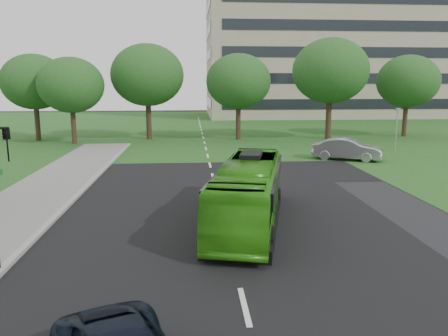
% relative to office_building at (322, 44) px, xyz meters
% --- Properties ---
extents(ground, '(160.00, 160.00, 0.00)m').
position_rel_office_building_xyz_m(ground, '(-21.96, -61.96, -12.50)').
color(ground, black).
rests_on(ground, ground).
extents(street_surfaces, '(120.00, 120.00, 0.15)m').
position_rel_office_building_xyz_m(street_surfaces, '(-22.34, -39.21, -12.47)').
color(street_surfaces, black).
rests_on(street_surfaces, ground).
extents(office_building, '(40.10, 20.10, 25.00)m').
position_rel_office_building_xyz_m(office_building, '(0.00, 0.00, 0.00)').
color(office_building, gray).
rests_on(office_building, ground).
extents(tree_park_a, '(6.13, 6.13, 8.15)m').
position_rel_office_building_xyz_m(tree_park_a, '(-34.42, -35.63, -6.97)').
color(tree_park_a, black).
rests_on(tree_park_a, ground).
extents(tree_park_b, '(7.37, 7.37, 9.66)m').
position_rel_office_building_xyz_m(tree_park_b, '(-27.58, -32.62, -5.99)').
color(tree_park_b, black).
rests_on(tree_park_b, ground).
extents(tree_park_c, '(6.53, 6.53, 8.68)m').
position_rel_office_building_xyz_m(tree_park_c, '(-18.40, -33.60, -6.61)').
color(tree_park_c, black).
rests_on(tree_park_c, ground).
extents(tree_park_d, '(7.74, 7.74, 10.24)m').
position_rel_office_building_xyz_m(tree_park_d, '(-9.01, -33.84, -5.57)').
color(tree_park_d, black).
rests_on(tree_park_d, ground).
extents(tree_park_e, '(6.53, 6.53, 8.71)m').
position_rel_office_building_xyz_m(tree_park_e, '(-0.01, -32.30, -6.58)').
color(tree_park_e, black).
rests_on(tree_park_e, ground).
extents(tree_park_f, '(6.43, 6.43, 8.58)m').
position_rel_office_building_xyz_m(tree_park_f, '(-38.69, -32.89, -6.67)').
color(tree_park_f, black).
rests_on(tree_park_f, ground).
extents(bus, '(4.34, 9.63, 2.61)m').
position_rel_office_building_xyz_m(bus, '(-20.96, -61.12, -11.19)').
color(bus, '#359A16').
rests_on(bus, ground).
extents(sedan, '(5.32, 3.70, 1.66)m').
position_rel_office_building_xyz_m(sedan, '(-11.56, -46.54, -11.67)').
color(sedan, '#9E9FA3').
rests_on(sedan, ground).
extents(camera_pole, '(0.32, 0.28, 3.66)m').
position_rel_office_building_xyz_m(camera_pole, '(-5.96, -42.72, -10.14)').
color(camera_pole, gray).
rests_on(camera_pole, ground).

